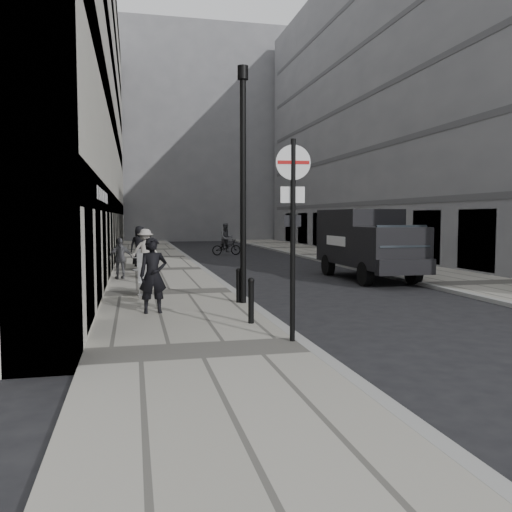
{
  "coord_description": "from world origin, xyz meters",
  "views": [
    {
      "loc": [
        -3.11,
        -6.71,
        2.47
      ],
      "look_at": [
        0.15,
        7.67,
        1.4
      ],
      "focal_mm": 38.0,
      "sensor_mm": 36.0,
      "label": 1
    }
  ],
  "objects": [
    {
      "name": "far_sidewalk",
      "position": [
        9.0,
        18.0,
        0.06
      ],
      "size": [
        4.0,
        60.0,
        0.12
      ],
      "primitive_type": "cube",
      "color": "gray",
      "rests_on": "ground"
    },
    {
      "name": "bollard_far",
      "position": [
        -0.32,
        7.78,
        0.56
      ],
      "size": [
        0.12,
        0.12,
        0.88
      ],
      "primitive_type": "cylinder",
      "color": "black",
      "rests_on": "sidewalk"
    },
    {
      "name": "walking_man",
      "position": [
        -2.66,
        6.64,
        1.04
      ],
      "size": [
        0.71,
        0.5,
        1.85
      ],
      "primitive_type": "imported",
      "rotation": [
        0.0,
        0.0,
        0.09
      ],
      "color": "black",
      "rests_on": "sidewalk"
    },
    {
      "name": "pedestrian_a",
      "position": [
        -3.6,
        14.32,
        0.9
      ],
      "size": [
        0.98,
        0.6,
        1.56
      ],
      "primitive_type": "imported",
      "rotation": [
        0.0,
        0.0,
        3.4
      ],
      "color": "slate",
      "rests_on": "sidewalk"
    },
    {
      "name": "sidewalk",
      "position": [
        -2.0,
        18.0,
        0.06
      ],
      "size": [
        4.0,
        60.0,
        0.12
      ],
      "primitive_type": "cube",
      "color": "gray",
      "rests_on": "ground"
    },
    {
      "name": "cafe_table_near",
      "position": [
        -2.8,
        9.69,
        0.59
      ],
      "size": [
        0.72,
        1.62,
        0.92
      ],
      "color": "#B4B4B7",
      "rests_on": "sidewalk"
    },
    {
      "name": "ground",
      "position": [
        0.0,
        0.0,
        0.0
      ],
      "size": [
        120.0,
        120.0,
        0.0
      ],
      "primitive_type": "plane",
      "color": "black",
      "rests_on": "ground"
    },
    {
      "name": "pedestrian_b",
      "position": [
        -2.61,
        16.72,
        1.04
      ],
      "size": [
        1.31,
        0.93,
        1.84
      ],
      "primitive_type": "imported",
      "rotation": [
        0.0,
        0.0,
        2.92
      ],
      "color": "#AEA7A0",
      "rests_on": "sidewalk"
    },
    {
      "name": "cyclist",
      "position": [
        2.74,
        27.71,
        0.81
      ],
      "size": [
        2.01,
        0.98,
        2.08
      ],
      "rotation": [
        0.0,
        0.0,
        0.17
      ],
      "color": "black",
      "rests_on": "ground"
    },
    {
      "name": "sign_post",
      "position": [
        -0.2,
        3.0,
        2.54
      ],
      "size": [
        0.65,
        0.14,
        3.79
      ],
      "rotation": [
        0.0,
        0.0,
        -0.12
      ],
      "color": "black",
      "rests_on": "sidewalk"
    },
    {
      "name": "panel_van",
      "position": [
        5.89,
        13.21,
        1.55
      ],
      "size": [
        2.26,
        5.9,
        2.76
      ],
      "rotation": [
        0.0,
        0.0,
        0.01
      ],
      "color": "black",
      "rests_on": "ground"
    },
    {
      "name": "lamppost",
      "position": [
        -0.2,
        7.7,
        3.65
      ],
      "size": [
        0.29,
        0.29,
        6.35
      ],
      "color": "black",
      "rests_on": "sidewalk"
    },
    {
      "name": "building_left",
      "position": [
        -6.0,
        24.5,
        9.0
      ],
      "size": [
        4.0,
        45.0,
        18.0
      ],
      "primitive_type": "cube",
      "color": "beige",
      "rests_on": "ground"
    },
    {
      "name": "building_far",
      "position": [
        1.5,
        56.0,
        11.0
      ],
      "size": [
        24.0,
        16.0,
        22.0
      ],
      "primitive_type": "cube",
      "color": "gray",
      "rests_on": "ground"
    },
    {
      "name": "pedestrian_c",
      "position": [
        -2.81,
        19.52,
        1.09
      ],
      "size": [
        1.03,
        0.76,
        1.93
      ],
      "primitive_type": "imported",
      "rotation": [
        0.0,
        0.0,
        2.97
      ],
      "color": "black",
      "rests_on": "sidewalk"
    },
    {
      "name": "cafe_table_mid",
      "position": [
        -2.8,
        14.88,
        0.58
      ],
      "size": [
        0.7,
        1.58,
        0.9
      ],
      "color": "#A3A3A5",
      "rests_on": "sidewalk"
    },
    {
      "name": "building_right",
      "position": [
        14.0,
        24.5,
        10.0
      ],
      "size": [
        6.0,
        45.0,
        20.0
      ],
      "primitive_type": "cube",
      "color": "gray",
      "rests_on": "ground"
    },
    {
      "name": "cafe_table_far",
      "position": [
        -2.8,
        18.25,
        0.56
      ],
      "size": [
        0.68,
        1.53,
        0.87
      ],
      "color": "#ABABAD",
      "rests_on": "sidewalk"
    },
    {
      "name": "bollard_near",
      "position": [
        -0.6,
        4.84,
        0.59
      ],
      "size": [
        0.13,
        0.13,
        0.95
      ],
      "primitive_type": "cylinder",
      "color": "black",
      "rests_on": "sidewalk"
    }
  ]
}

